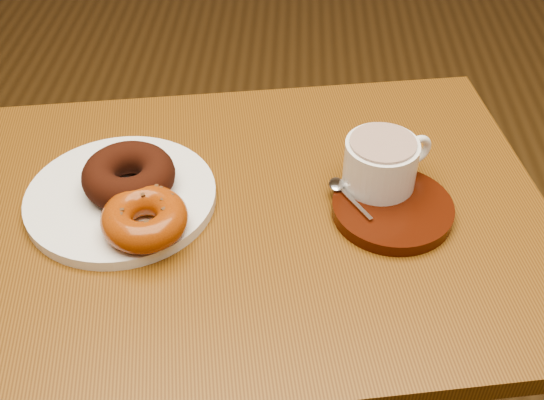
{
  "coord_description": "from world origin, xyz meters",
  "views": [
    {
      "loc": [
        -0.08,
        -0.75,
        1.25
      ],
      "look_at": [
        -0.1,
        -0.14,
        0.7
      ],
      "focal_mm": 45.0,
      "sensor_mm": 36.0,
      "label": 1
    }
  ],
  "objects_px": {
    "saucer": "(392,209)",
    "coffee_cup": "(382,162)",
    "donut_plate": "(121,197)",
    "cafe_table": "(257,271)"
  },
  "relations": [
    {
      "from": "saucer",
      "to": "coffee_cup",
      "type": "height_order",
      "value": "coffee_cup"
    },
    {
      "from": "donut_plate",
      "to": "saucer",
      "type": "xyz_separation_m",
      "value": [
        0.34,
        -0.01,
        0.0
      ]
    },
    {
      "from": "cafe_table",
      "to": "coffee_cup",
      "type": "height_order",
      "value": "coffee_cup"
    },
    {
      "from": "cafe_table",
      "to": "saucer",
      "type": "distance_m",
      "value": 0.2
    },
    {
      "from": "cafe_table",
      "to": "coffee_cup",
      "type": "bearing_deg",
      "value": 6.89
    },
    {
      "from": "donut_plate",
      "to": "saucer",
      "type": "relative_size",
      "value": 1.6
    },
    {
      "from": "cafe_table",
      "to": "saucer",
      "type": "xyz_separation_m",
      "value": [
        0.17,
        0.0,
        0.12
      ]
    },
    {
      "from": "donut_plate",
      "to": "coffee_cup",
      "type": "bearing_deg",
      "value": 5.62
    },
    {
      "from": "cafe_table",
      "to": "saucer",
      "type": "height_order",
      "value": "saucer"
    },
    {
      "from": "cafe_table",
      "to": "donut_plate",
      "type": "xyz_separation_m",
      "value": [
        -0.17,
        0.01,
        0.12
      ]
    }
  ]
}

